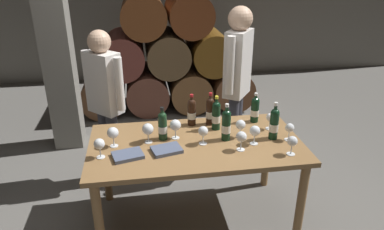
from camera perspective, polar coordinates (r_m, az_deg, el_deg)
ground_plane at (r=3.31m, az=0.55°, el=-15.98°), size 14.00×14.00×0.00m
cellar_back_wall at (r=6.75m, az=-5.45°, el=17.86°), size 10.00×0.24×2.80m
barrel_stack at (r=5.30m, az=-4.00°, el=8.72°), size 2.49×0.90×1.69m
stone_pillar at (r=4.27m, az=-20.97°, el=11.37°), size 0.32×0.32×2.60m
dining_table at (r=2.92m, az=0.60°, el=-5.91°), size 1.70×0.90×0.76m
wine_bottle_0 at (r=3.13m, az=2.92°, el=0.67°), size 0.07×0.07×0.30m
wine_bottle_1 at (r=2.88m, az=-4.71°, el=-1.66°), size 0.07×0.07×0.28m
wine_bottle_2 at (r=3.04m, az=3.87°, el=0.00°), size 0.07×0.07×0.30m
wine_bottle_3 at (r=2.87m, az=5.47°, el=-1.53°), size 0.07×0.07×0.31m
wine_bottle_4 at (r=2.95m, az=12.96°, el=-1.31°), size 0.07×0.07×0.32m
wine_bottle_5 at (r=3.23m, az=10.01°, el=0.91°), size 0.07×0.07×0.27m
wine_bottle_6 at (r=3.12m, az=-0.06°, el=0.53°), size 0.07×0.07×0.29m
wine_glass_0 at (r=2.97m, az=15.31°, el=-2.08°), size 0.07×0.07×0.15m
wine_glass_1 at (r=2.80m, az=1.79°, el=-2.67°), size 0.08×0.08×0.15m
wine_glass_2 at (r=2.84m, az=10.00°, el=-2.58°), size 0.08×0.08×0.16m
wine_glass_3 at (r=2.70m, az=-14.57°, el=-4.57°), size 0.08×0.08×0.15m
wine_glass_4 at (r=2.93m, az=7.74°, el=-1.62°), size 0.08×0.08×0.15m
wine_glass_5 at (r=2.74m, az=7.88°, el=-3.52°), size 0.08×0.08×0.16m
wine_glass_6 at (r=2.83m, az=-12.51°, el=-2.86°), size 0.09×0.09×0.16m
wine_glass_7 at (r=3.12m, az=12.36°, el=-0.46°), size 0.07×0.07×0.15m
wine_glass_8 at (r=2.84m, az=-7.06°, el=-2.29°), size 0.09×0.09×0.16m
wine_glass_9 at (r=2.76m, az=15.71°, el=-4.13°), size 0.08×0.08×0.15m
wine_glass_10 at (r=2.89m, az=-2.68°, el=-1.67°), size 0.09×0.09×0.17m
tasting_notebook at (r=2.71m, az=-10.21°, el=-6.33°), size 0.25×0.21×0.03m
leather_ledger at (r=2.75m, az=-4.07°, el=-5.54°), size 0.25×0.21×0.03m
sommelier_presenting at (r=3.55m, az=7.23°, el=6.12°), size 0.33×0.42×1.72m
taster_seated_left at (r=3.45m, az=-13.72°, el=2.91°), size 0.38×0.37×1.54m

